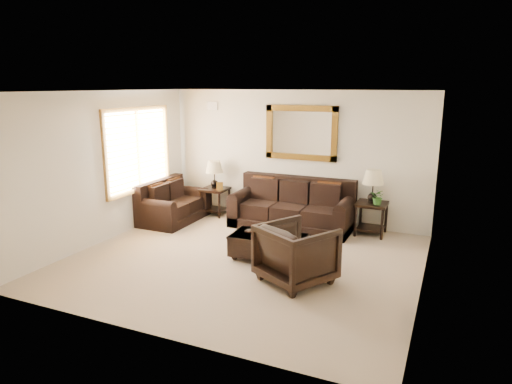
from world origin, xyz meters
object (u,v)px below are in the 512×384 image
at_px(loveseat, 172,206).
at_px(end_table_left, 215,180).
at_px(end_table_right, 372,193).
at_px(coffee_table, 268,244).
at_px(sofa, 293,210).
at_px(armchair, 297,251).

height_order(loveseat, end_table_left, end_table_left).
relative_size(loveseat, end_table_left, 1.27).
bearing_deg(end_table_right, coffee_table, -123.36).
relative_size(sofa, loveseat, 1.57).
height_order(sofa, loveseat, sofa).
xyz_separation_m(loveseat, armchair, (3.39, -1.87, 0.16)).
height_order(sofa, end_table_right, end_table_right).
distance_m(loveseat, end_table_right, 4.10).
xyz_separation_m(sofa, armchair, (0.93, -2.48, 0.12)).
distance_m(end_table_left, armchair, 3.85).
height_order(sofa, coffee_table, sofa).
distance_m(loveseat, coffee_table, 2.96).
bearing_deg(sofa, end_table_left, 175.20).
relative_size(loveseat, end_table_right, 1.21).
distance_m(sofa, armchair, 2.65).
height_order(loveseat, armchair, armchair).
distance_m(sofa, loveseat, 2.54).
height_order(end_table_right, coffee_table, end_table_right).
bearing_deg(coffee_table, end_table_left, 133.84).
xyz_separation_m(sofa, end_table_left, (-1.85, 0.16, 0.43)).
xyz_separation_m(loveseat, end_table_left, (0.61, 0.77, 0.47)).
xyz_separation_m(loveseat, coffee_table, (2.70, -1.22, -0.06)).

